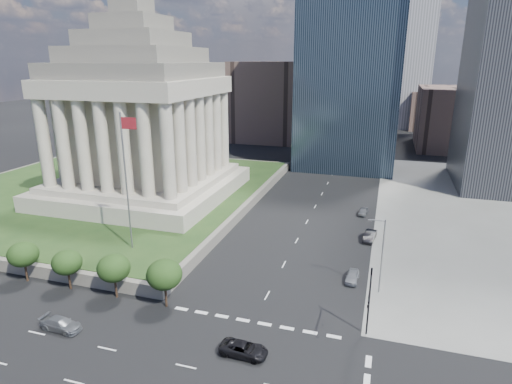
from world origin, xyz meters
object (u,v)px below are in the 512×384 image
at_px(traffic_signal_ne, 369,300).
at_px(suv_grey, 61,324).
at_px(war_memorial, 139,98).
at_px(parked_sedan_far, 363,211).
at_px(pickup_truck, 244,349).
at_px(parked_sedan_near, 352,276).
at_px(street_lamp_north, 381,252).
at_px(parked_sedan_mid, 370,236).
at_px(flagpole, 127,175).

relative_size(traffic_signal_ne, suv_grey, 1.66).
height_order(war_memorial, parked_sedan_far, war_memorial).
xyz_separation_m(war_memorial, pickup_truck, (34.86, -39.70, -20.71)).
distance_m(war_memorial, parked_sedan_near, 52.94).
xyz_separation_m(war_memorial, parked_sedan_near, (43.95, -21.01, -20.72)).
bearing_deg(pickup_truck, traffic_signal_ne, -63.60).
distance_m(traffic_signal_ne, street_lamp_north, 11.34).
height_order(war_memorial, traffic_signal_ne, war_memorial).
distance_m(traffic_signal_ne, suv_grey, 33.47).
distance_m(war_memorial, suv_grey, 48.64).
xyz_separation_m(war_memorial, traffic_signal_ne, (46.50, -34.30, -16.15)).
height_order(traffic_signal_ne, parked_sedan_near, traffic_signal_ne).
height_order(traffic_signal_ne, street_lamp_north, street_lamp_north).
height_order(traffic_signal_ne, pickup_truck, traffic_signal_ne).
bearing_deg(street_lamp_north, suv_grey, -150.62).
xyz_separation_m(traffic_signal_ne, parked_sedan_far, (-2.85, 40.33, -4.58)).
bearing_deg(parked_sedan_near, war_memorial, 157.21).
bearing_deg(street_lamp_north, war_memorial, 154.08).
height_order(parked_sedan_near, parked_sedan_far, parked_sedan_near).
distance_m(traffic_signal_ne, pickup_truck, 13.62).
relative_size(pickup_truck, suv_grey, 1.02).
bearing_deg(suv_grey, war_memorial, 21.23).
distance_m(suv_grey, parked_sedan_mid, 47.31).
height_order(war_memorial, parked_sedan_near, war_memorial).
height_order(traffic_signal_ne, parked_sedan_far, traffic_signal_ne).
bearing_deg(parked_sedan_near, flagpole, -171.86).
height_order(street_lamp_north, parked_sedan_mid, street_lamp_north).
distance_m(war_memorial, traffic_signal_ne, 60.00).
bearing_deg(war_memorial, parked_sedan_far, 7.87).
distance_m(street_lamp_north, parked_sedan_far, 29.69).
height_order(pickup_truck, suv_grey, suv_grey).
distance_m(street_lamp_north, parked_sedan_near, 6.34).
xyz_separation_m(suv_grey, parked_sedan_near, (29.78, 20.66, -0.02)).
bearing_deg(suv_grey, street_lamp_north, -58.17).
relative_size(war_memorial, suv_grey, 8.08).
distance_m(war_memorial, pickup_truck, 56.75).
bearing_deg(parked_sedan_mid, pickup_truck, -100.61).
height_order(war_memorial, flagpole, war_memorial).
relative_size(traffic_signal_ne, street_lamp_north, 0.80).
relative_size(flagpole, suv_grey, 4.14).
height_order(street_lamp_north, pickup_truck, street_lamp_north).
bearing_deg(parked_sedan_mid, street_lamp_north, -76.76).
bearing_deg(street_lamp_north, pickup_truck, -126.74).
distance_m(flagpole, pickup_truck, 30.26).
bearing_deg(flagpole, traffic_signal_ne, -16.71).
bearing_deg(traffic_signal_ne, parked_sedan_mid, 92.04).
bearing_deg(parked_sedan_near, parked_sedan_mid, 86.79).
xyz_separation_m(parked_sedan_near, parked_sedan_mid, (1.55, 14.79, 0.10)).
bearing_deg(traffic_signal_ne, street_lamp_north, 85.81).
height_order(street_lamp_north, suv_grey, street_lamp_north).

